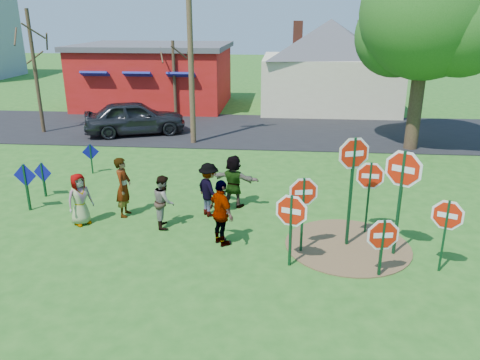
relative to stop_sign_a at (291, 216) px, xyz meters
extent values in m
plane|color=#245C1A|center=(-3.00, 2.11, -1.28)|extent=(120.00, 120.00, 0.00)
cube|color=black|center=(-3.00, 13.61, -1.26)|extent=(120.00, 7.50, 0.04)
cylinder|color=brown|center=(1.50, 1.11, -1.26)|extent=(3.20, 3.20, 0.03)
cube|color=#A21710|center=(-8.50, 20.11, 0.52)|extent=(9.00, 7.00, 3.60)
cube|color=#4C4C51|center=(-8.50, 20.11, 2.47)|extent=(9.40, 7.40, 0.30)
cube|color=navy|center=(-11.00, 16.51, 1.12)|extent=(1.60, 0.78, 0.45)
cube|color=navy|center=(-8.50, 16.51, 1.12)|extent=(1.60, 0.78, 0.45)
cube|color=navy|center=(-6.00, 16.51, 1.12)|extent=(1.60, 0.78, 0.45)
cube|color=beige|center=(2.50, 20.11, 0.32)|extent=(8.00, 7.00, 3.20)
pyramid|color=#4C4C51|center=(2.50, 20.11, 4.12)|extent=(9.40, 9.40, 2.20)
cube|color=brown|center=(0.50, 19.11, 3.32)|extent=(0.55, 0.55, 1.40)
cube|color=brown|center=(4.50, 21.11, 3.32)|extent=(0.55, 0.55, 1.40)
cube|color=#103D20|center=(0.00, 0.00, -0.39)|extent=(0.07, 0.08, 1.78)
cylinder|color=white|center=(0.00, 0.00, 0.12)|extent=(0.99, 0.35, 1.04)
cylinder|color=#BB1B07|center=(0.00, 0.00, 0.12)|extent=(0.86, 0.30, 0.90)
cube|color=white|center=(0.00, 0.00, 0.12)|extent=(0.44, 0.15, 0.13)
cube|color=#103D20|center=(1.48, 1.17, 0.15)|extent=(0.08, 0.09, 2.86)
cylinder|color=white|center=(1.48, 1.17, 1.19)|extent=(1.03, 0.36, 1.08)
cylinder|color=#BB1B07|center=(1.48, 1.17, 1.19)|extent=(0.89, 0.32, 0.93)
cube|color=white|center=(1.48, 1.17, 1.19)|extent=(0.45, 0.16, 0.13)
cylinder|color=gold|center=(1.48, 1.17, 1.19)|extent=(1.03, 0.35, 1.08)
cube|color=#103D20|center=(2.58, 0.77, 0.06)|extent=(0.10, 0.10, 2.67)
cylinder|color=white|center=(2.58, 0.77, 0.96)|extent=(1.03, 0.66, 1.20)
cylinder|color=#BB1B07|center=(2.58, 0.77, 0.96)|extent=(0.89, 0.57, 1.04)
cube|color=white|center=(2.58, 0.77, 0.96)|extent=(0.45, 0.29, 0.15)
cube|color=#103D20|center=(2.07, 1.95, -0.28)|extent=(0.06, 0.07, 2.00)
cylinder|color=white|center=(2.07, 1.95, 0.37)|extent=(0.99, 0.13, 0.99)
cylinder|color=#BB1B07|center=(2.07, 1.95, 0.37)|extent=(0.85, 0.11, 0.86)
cube|color=white|center=(2.07, 1.95, 0.37)|extent=(0.43, 0.05, 0.12)
cylinder|color=gold|center=(2.07, 1.95, 0.37)|extent=(0.99, 0.12, 0.99)
cube|color=#103D20|center=(2.02, -0.31, -0.58)|extent=(0.06, 0.07, 1.39)
cylinder|color=white|center=(2.02, -0.31, -0.25)|extent=(0.98, 0.17, 0.99)
cylinder|color=#BB1B07|center=(2.02, -0.31, -0.25)|extent=(0.85, 0.15, 0.86)
cube|color=white|center=(2.02, -0.31, -0.25)|extent=(0.43, 0.07, 0.12)
cube|color=#103D20|center=(3.47, 0.06, -0.40)|extent=(0.07, 0.08, 1.75)
cylinder|color=white|center=(3.47, 0.06, 0.13)|extent=(0.88, 0.40, 0.95)
cylinder|color=#BB1B07|center=(3.47, 0.06, 0.13)|extent=(0.76, 0.35, 0.82)
cube|color=white|center=(3.47, 0.06, 0.13)|extent=(0.39, 0.17, 0.12)
cylinder|color=gold|center=(3.47, 0.06, 0.13)|extent=(0.88, 0.39, 0.95)
cube|color=#103D20|center=(0.29, 0.71, -0.30)|extent=(0.06, 0.07, 1.95)
cylinder|color=white|center=(0.29, 0.71, 0.32)|extent=(0.95, 0.21, 0.97)
cylinder|color=#BB1B07|center=(0.29, 0.71, 0.32)|extent=(0.82, 0.18, 0.84)
cube|color=white|center=(0.29, 0.71, 0.32)|extent=(0.42, 0.09, 0.12)
cube|color=#103D20|center=(-7.85, 2.63, -0.55)|extent=(0.06, 0.07, 1.46)
cube|color=navy|center=(-7.85, 2.63, -0.16)|extent=(0.72, 0.06, 0.72)
cube|color=#103D20|center=(-7.92, 3.76, -0.70)|extent=(0.07, 0.07, 1.15)
cube|color=navy|center=(-7.92, 3.76, -0.45)|extent=(0.66, 0.17, 0.67)
cube|color=#103D20|center=(-7.30, 6.19, -0.72)|extent=(0.06, 0.07, 1.12)
cube|color=navy|center=(-7.30, 6.19, -0.44)|extent=(0.59, 0.17, 0.61)
imported|color=#3E578F|center=(-5.85, 1.81, -0.53)|extent=(0.83, 0.87, 1.50)
imported|color=#2F786D|center=(-4.82, 2.52, -0.39)|extent=(0.44, 0.66, 1.78)
imported|color=brown|center=(-3.47, 1.88, -0.53)|extent=(0.73, 0.84, 1.50)
imported|color=#333338|center=(-2.34, 2.74, -0.47)|extent=(1.12, 1.19, 1.61)
imported|color=#4E3058|center=(-1.74, 0.91, -0.40)|extent=(0.98, 1.07, 1.76)
imported|color=#1F4F32|center=(-1.69, 3.51, -0.46)|extent=(1.60, 0.90, 1.64)
imported|color=#2B2B30|center=(-7.47, 12.21, -0.41)|extent=(5.21, 3.50, 1.65)
cylinder|color=#4C3823|center=(-4.33, 10.85, 2.71)|extent=(0.25, 0.25, 7.97)
cylinder|color=#382819|center=(5.43, 10.74, 1.01)|extent=(0.58, 0.58, 4.57)
sphere|color=#1A5316|center=(5.43, 10.74, 4.43)|extent=(5.40, 5.40, 5.40)
sphere|color=#1A5316|center=(6.67, 10.12, 3.91)|extent=(3.94, 3.94, 3.94)
sphere|color=#1A5316|center=(4.49, 11.57, 3.50)|extent=(3.53, 3.53, 3.53)
cylinder|color=#382819|center=(-12.25, 12.22, 1.68)|extent=(0.18, 0.18, 5.91)
cylinder|color=#382819|center=(-6.41, 16.47, 0.87)|extent=(0.18, 0.18, 4.29)
camera|label=1|loc=(-0.28, -9.88, 4.34)|focal=35.00mm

